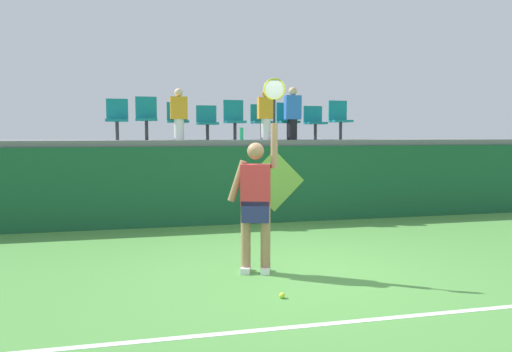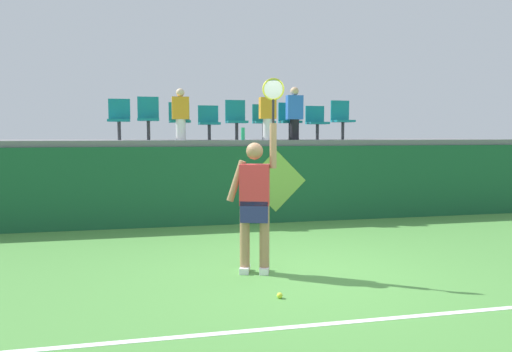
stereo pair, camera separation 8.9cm
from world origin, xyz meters
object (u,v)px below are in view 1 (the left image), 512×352
Objects in this scene: stadium_chair_3 at (207,121)px; stadium_chair_2 at (178,119)px; stadium_chair_1 at (146,116)px; tennis_player at (256,200)px; stadium_chair_0 at (117,117)px; stadium_chair_5 at (261,120)px; water_bottle at (241,134)px; stadium_chair_6 at (287,119)px; tennis_ball at (282,295)px; stadium_chair_8 at (339,118)px; spectator_1 at (266,113)px; spectator_0 at (179,114)px; stadium_chair_7 at (314,121)px; stadium_chair_4 at (234,118)px; spectator_2 at (293,113)px.

stadium_chair_2 is at bearing 179.85° from stadium_chair_3.
stadium_chair_2 is (0.65, -0.01, -0.06)m from stadium_chair_1.
tennis_player reaches higher than stadium_chair_2.
stadium_chair_5 is at bearing -0.11° from stadium_chair_0.
stadium_chair_1 is 0.65m from stadium_chair_2.
water_bottle is 1.39m from stadium_chair_6.
tennis_ball is 6.43m from stadium_chair_8.
spectator_1 is (1.10, 3.87, 1.28)m from tennis_player.
tennis_player is at bearing -79.41° from spectator_0.
tennis_player reaches higher than stadium_chair_7.
spectator_0 is (-1.83, -0.41, 0.10)m from stadium_chair_5.
stadium_chair_4 is 1.11× the size of stadium_chair_5.
stadium_chair_4 is at bearing 179.15° from stadium_chair_5.
stadium_chair_6 is at bearing 0.13° from stadium_chair_3.
spectator_2 is (3.66, -0.40, 0.11)m from stadium_chair_0.
spectator_2 reaches higher than tennis_player.
spectator_2 is at bearing -6.23° from stadium_chair_0.
stadium_chair_3 is 0.95× the size of stadium_chair_5.
stadium_chair_6 is 0.79× the size of spectator_0.
stadium_chair_8 is at bearing 15.27° from water_bottle.
stadium_chair_1 is at bearing -179.99° from stadium_chair_4.
tennis_player is 3.16× the size of stadium_chair_2.
spectator_0 is at bearing -170.22° from stadium_chair_6.
stadium_chair_6 is (1.64, 5.32, 2.13)m from tennis_ball.
tennis_player is at bearing 93.27° from tennis_ball.
stadium_chair_6 is (3.66, -0.00, -0.02)m from stadium_chair_0.
stadium_chair_3 reaches higher than tennis_ball.
stadium_chair_1 is at bearing 0.29° from stadium_chair_0.
stadium_chair_7 is at bearing 31.65° from spectator_2.
stadium_chair_1 is 3.07m from stadium_chair_6.
stadium_chair_2 is at bearing -0.64° from stadium_chair_1.
spectator_0 is 2.43m from spectator_2.
spectator_1 is (-0.60, -0.42, 0.10)m from stadium_chair_6.
stadium_chair_6 reaches higher than stadium_chair_5.
stadium_chair_1 reaches higher than stadium_chair_7.
water_bottle is 1.95m from stadium_chair_7.
stadium_chair_8 reaches higher than tennis_ball.
stadium_chair_0 is at bearing 173.77° from spectator_2.
stadium_chair_8 is at bearing 6.55° from spectator_0.
stadium_chair_3 is 0.66× the size of spectator_2.
water_bottle is at bearing -150.78° from stadium_chair_6.
stadium_chair_8 is at bearing 0.02° from stadium_chair_0.
stadium_chair_1 is at bearing 179.86° from stadium_chair_7.
water_bottle is 2.04m from stadium_chair_1.
stadium_chair_8 is (4.91, 0.00, 0.02)m from stadium_chair_0.
stadium_chair_1 reaches higher than stadium_chair_3.
stadium_chair_7 is (2.34, 4.28, 1.15)m from tennis_player.
stadium_chair_4 is at bearing 145.01° from spectator_1.
stadium_chair_0 is 3.06m from stadium_chair_5.
water_bottle is at bearing -157.30° from spectator_1.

